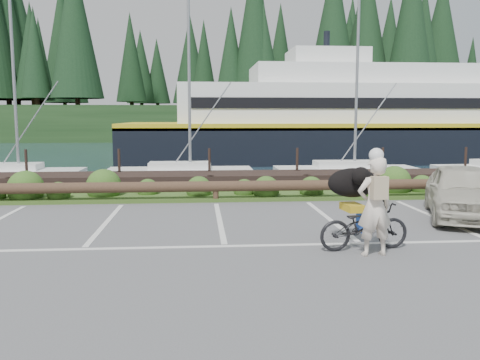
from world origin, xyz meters
The scene contains 8 objects.
ground centered at (0.00, 0.00, 0.00)m, with size 72.00×72.00×0.00m, color #535355.
harbor_backdrop centered at (0.40, 78.42, 0.00)m, with size 170.00×160.00×30.00m.
vegetation_strip centered at (0.00, 5.30, 0.05)m, with size 34.00×1.60×0.10m, color #3D5B21.
log_rail centered at (0.00, 4.60, 0.00)m, with size 32.00×0.30×0.60m, color #443021, non-canonical shape.
bicycle centered at (2.52, -0.83, 0.44)m, with size 0.59×1.69×0.89m, color black.
cyclist centered at (2.56, -1.23, 0.87)m, with size 0.64×0.42×1.74m, color silver.
dog centered at (2.46, -0.30, 1.17)m, with size 0.97×0.48×0.56m, color black.
parked_car centered at (5.80, 1.85, 0.65)m, with size 1.54×3.82×1.30m, color beige.
Camera 1 is at (-0.47, -9.67, 2.42)m, focal length 38.00 mm.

